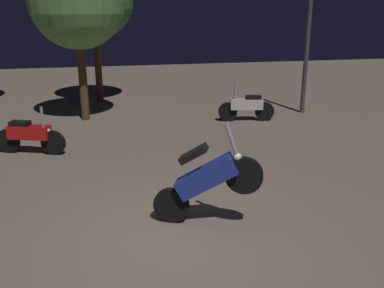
{
  "coord_description": "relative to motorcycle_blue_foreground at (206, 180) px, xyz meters",
  "views": [
    {
      "loc": [
        -0.93,
        -5.4,
        3.18
      ],
      "look_at": [
        0.57,
        1.27,
        1.0
      ],
      "focal_mm": 39.76,
      "sensor_mm": 36.0,
      "label": 1
    }
  ],
  "objects": [
    {
      "name": "motorcycle_blue_foreground",
      "position": [
        0.0,
        0.0,
        0.0
      ],
      "size": [
        1.56,
        0.76,
        1.63
      ],
      "rotation": [
        0.0,
        0.0,
        -0.42
      ],
      "color": "black",
      "rests_on": "ground_plane"
    },
    {
      "name": "tree_center_bg",
      "position": [
        -1.9,
        7.15,
        2.63
      ],
      "size": [
        2.67,
        2.67,
        4.73
      ],
      "color": "#4C331E",
      "rests_on": "ground_plane"
    },
    {
      "name": "motorcycle_red_parked_left",
      "position": [
        -3.08,
        4.18,
        -0.31
      ],
      "size": [
        1.59,
        0.67,
        1.11
      ],
      "rotation": [
        0.0,
        0.0,
        5.93
      ],
      "color": "black",
      "rests_on": "ground_plane"
    },
    {
      "name": "streetlamp_near",
      "position": [
        4.89,
        6.59,
        2.23
      ],
      "size": [
        0.36,
        0.36,
        4.64
      ],
      "color": "#38383D",
      "rests_on": "ground_plane"
    },
    {
      "name": "motorcycle_white_parked_right",
      "position": [
        2.76,
        5.94,
        -0.31
      ],
      "size": [
        1.65,
        0.47,
        1.11
      ],
      "rotation": [
        0.0,
        0.0,
        2.96
      ],
      "color": "black",
      "rests_on": "ground_plane"
    },
    {
      "name": "ground_plane",
      "position": [
        -0.56,
        -0.28,
        -0.74
      ],
      "size": [
        40.0,
        40.0,
        0.0
      ],
      "primitive_type": "plane",
      "color": "#756656"
    }
  ]
}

